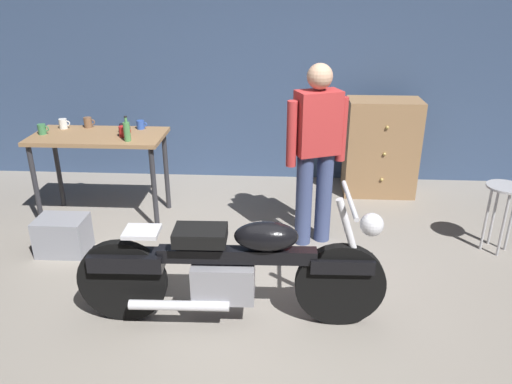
{
  "coord_description": "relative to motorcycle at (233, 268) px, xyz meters",
  "views": [
    {
      "loc": [
        0.17,
        -3.17,
        2.3
      ],
      "look_at": [
        -0.06,
        0.7,
        0.65
      ],
      "focal_mm": 34.94,
      "sensor_mm": 36.0,
      "label": 1
    }
  ],
  "objects": [
    {
      "name": "workbench",
      "position": [
        -1.5,
        1.66,
        0.34
      ],
      "size": [
        1.3,
        0.64,
        0.9
      ],
      "color": "#99724C",
      "rests_on": "ground_plane"
    },
    {
      "name": "shop_stool",
      "position": [
        2.29,
        1.18,
        0.05
      ],
      "size": [
        0.32,
        0.32,
        0.64
      ],
      "color": "#B2B2B7",
      "rests_on": "ground_plane"
    },
    {
      "name": "mug_red_diner",
      "position": [
        -1.21,
        1.6,
        0.5
      ],
      "size": [
        0.12,
        0.08,
        0.1
      ],
      "color": "red",
      "rests_on": "workbench"
    },
    {
      "name": "back_wall",
      "position": [
        0.17,
        2.99,
        1.1
      ],
      "size": [
        8.0,
        0.12,
        3.1
      ],
      "primitive_type": "cube",
      "color": "#384C70",
      "rests_on": "ground_plane"
    },
    {
      "name": "motorcycle",
      "position": [
        0.0,
        0.0,
        0.0
      ],
      "size": [
        2.19,
        0.6,
        1.0
      ],
      "rotation": [
        0.0,
        0.0,
        0.02
      ],
      "color": "black",
      "rests_on": "ground_plane"
    },
    {
      "name": "storage_bin",
      "position": [
        -1.65,
        0.91,
        -0.28
      ],
      "size": [
        0.44,
        0.32,
        0.34
      ],
      "primitive_type": "cube",
      "color": "gray",
      "rests_on": "ground_plane"
    },
    {
      "name": "mug_brown_stoneware",
      "position": [
        -1.68,
        1.9,
        0.5
      ],
      "size": [
        0.12,
        0.08,
        0.11
      ],
      "color": "brown",
      "rests_on": "workbench"
    },
    {
      "name": "bottle",
      "position": [
        -1.14,
        1.46,
        0.55
      ],
      "size": [
        0.06,
        0.06,
        0.24
      ],
      "color": "#4C8C4C",
      "rests_on": "workbench"
    },
    {
      "name": "person_standing",
      "position": [
        0.63,
        1.26,
        0.48
      ],
      "size": [
        0.54,
        0.34,
        1.67
      ],
      "rotation": [
        0.0,
        0.0,
        3.52
      ],
      "color": "#3D4976",
      "rests_on": "ground_plane"
    },
    {
      "name": "mug_blue_enamel",
      "position": [
        -1.12,
        1.88,
        0.49
      ],
      "size": [
        0.11,
        0.08,
        0.09
      ],
      "color": "#2D51AD",
      "rests_on": "workbench"
    },
    {
      "name": "mug_black_matte",
      "position": [
        -1.25,
        1.73,
        0.5
      ],
      "size": [
        0.11,
        0.08,
        0.09
      ],
      "color": "black",
      "rests_on": "workbench"
    },
    {
      "name": "ground_plane",
      "position": [
        0.17,
        0.19,
        -0.45
      ],
      "size": [
        12.0,
        12.0,
        0.0
      ],
      "primitive_type": "plane",
      "color": "gray"
    },
    {
      "name": "mug_white_ceramic",
      "position": [
        -1.92,
        1.85,
        0.5
      ],
      "size": [
        0.12,
        0.08,
        0.1
      ],
      "color": "white",
      "rests_on": "workbench"
    },
    {
      "name": "mug_green_speckled",
      "position": [
        -2.04,
        1.64,
        0.5
      ],
      "size": [
        0.11,
        0.08,
        0.1
      ],
      "color": "#3D7F4C",
      "rests_on": "workbench"
    },
    {
      "name": "wooden_dresser",
      "position": [
        1.44,
        2.49,
        0.1
      ],
      "size": [
        0.8,
        0.47,
        1.1
      ],
      "color": "#99724C",
      "rests_on": "ground_plane"
    }
  ]
}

